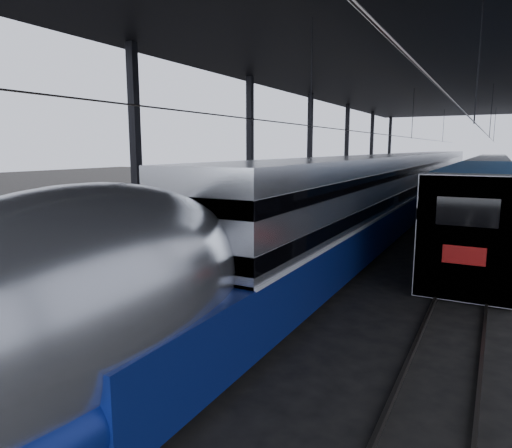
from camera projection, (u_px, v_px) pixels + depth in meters
The scene contains 7 objects.
ground at pixel (176, 319), 12.84m from camera, with size 160.00×160.00×0.00m, color black.
platform at pixel (313, 210), 31.81m from camera, with size 6.00×80.00×1.00m, color #4C4C4F.
yellow_strip at pixel (353, 205), 30.43m from camera, with size 0.30×80.00×0.01m, color gold.
rails at pixel (435, 225), 28.18m from camera, with size 6.52×80.00×0.16m.
canopy at pixel (399, 76), 27.90m from camera, with size 18.00×75.00×9.47m.
tgv_train at pixel (403, 188), 31.34m from camera, with size 3.05×65.20×4.37m.
second_train at pixel (488, 182), 37.47m from camera, with size 2.88×56.05×3.97m.
Camera 1 is at (7.73, -9.74, 4.75)m, focal length 32.00 mm.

